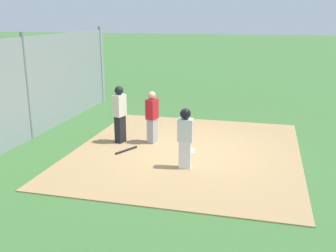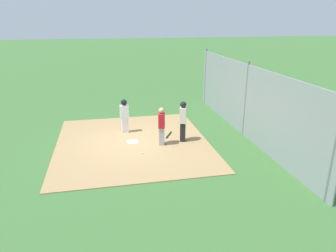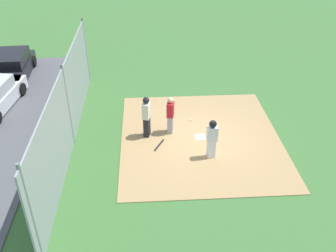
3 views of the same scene
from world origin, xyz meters
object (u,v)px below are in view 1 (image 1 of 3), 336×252
object	(u,v)px
catcher	(152,116)
umpire	(120,113)
baseball_bat	(126,150)
baseball	(188,136)
home_plate	(187,150)
runner	(185,135)
parked_car_dark	(31,82)

from	to	relation	value
catcher	umpire	world-z (taller)	umpire
baseball_bat	baseball	world-z (taller)	baseball
home_plate	catcher	xyz separation A→B (m)	(-0.49, -1.19, 0.82)
home_plate	baseball	size ratio (longest dim) A/B	5.95
home_plate	runner	world-z (taller)	runner
baseball	home_plate	bearing A→B (deg)	10.30
home_plate	baseball	xyz separation A→B (m)	(-1.31, -0.24, 0.03)
catcher	baseball	size ratio (longest dim) A/B	21.72
runner	baseball	bearing A→B (deg)	5.16
catcher	runner	size ratio (longest dim) A/B	1.02
catcher	parked_car_dark	world-z (taller)	catcher
runner	baseball_bat	size ratio (longest dim) A/B	1.93
umpire	runner	distance (m)	2.85
runner	parked_car_dark	bearing A→B (deg)	46.02
umpire	runner	xyz separation A→B (m)	(1.58, 2.37, -0.04)
catcher	runner	bearing A→B (deg)	-39.22
parked_car_dark	runner	bearing A→B (deg)	47.73
runner	baseball_bat	xyz separation A→B (m)	(-0.83, -1.91, -0.86)
home_plate	baseball	bearing A→B (deg)	-169.70
baseball_bat	home_plate	bearing A→B (deg)	133.04
baseball	umpire	bearing A→B (deg)	-61.62
umpire	baseball_bat	world-z (taller)	umpire
home_plate	umpire	world-z (taller)	umpire
umpire	runner	size ratio (longest dim) A/B	1.11
home_plate	baseball_bat	distance (m)	1.76
runner	parked_car_dark	distance (m)	12.16
catcher	parked_car_dark	xyz separation A→B (m)	(-5.90, -8.01, -0.25)
home_plate	parked_car_dark	xyz separation A→B (m)	(-6.39, -9.19, 0.57)
baseball_bat	parked_car_dark	distance (m)	10.18
baseball	parked_car_dark	world-z (taller)	parked_car_dark
umpire	parked_car_dark	distance (m)	9.33
catcher	parked_car_dark	distance (m)	9.95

